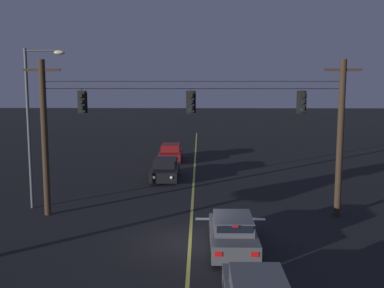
{
  "coord_description": "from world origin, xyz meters",
  "views": [
    {
      "loc": [
        0.4,
        -18.92,
        6.8
      ],
      "look_at": [
        0.0,
        4.88,
        3.47
      ],
      "focal_mm": 43.91,
      "sensor_mm": 36.0,
      "label": 1
    }
  ],
  "objects_px": {
    "street_lamp_corner": "(34,114)",
    "traffic_light_leftmost": "(82,102)",
    "traffic_light_left_inner": "(191,102)",
    "car_waiting_near_lane": "(233,234)",
    "traffic_light_centre": "(302,102)",
    "car_oncoming_lead": "(165,170)",
    "car_oncoming_trailing": "(171,153)"
  },
  "relations": [
    {
      "from": "street_lamp_corner",
      "to": "traffic_light_leftmost",
      "type": "bearing_deg",
      "value": -24.17
    },
    {
      "from": "traffic_light_left_inner",
      "to": "street_lamp_corner",
      "type": "distance_m",
      "value": 8.27
    },
    {
      "from": "car_waiting_near_lane",
      "to": "street_lamp_corner",
      "type": "height_order",
      "value": "street_lamp_corner"
    },
    {
      "from": "car_waiting_near_lane",
      "to": "traffic_light_centre",
      "type": "bearing_deg",
      "value": 52.16
    },
    {
      "from": "street_lamp_corner",
      "to": "car_oncoming_lead",
      "type": "bearing_deg",
      "value": 49.6
    },
    {
      "from": "car_oncoming_trailing",
      "to": "street_lamp_corner",
      "type": "relative_size",
      "value": 0.53
    },
    {
      "from": "traffic_light_centre",
      "to": "car_oncoming_lead",
      "type": "distance_m",
      "value": 12.33
    },
    {
      "from": "traffic_light_left_inner",
      "to": "street_lamp_corner",
      "type": "bearing_deg",
      "value": 171.15
    },
    {
      "from": "car_waiting_near_lane",
      "to": "car_oncoming_trailing",
      "type": "relative_size",
      "value": 0.98
    },
    {
      "from": "traffic_light_centre",
      "to": "car_waiting_near_lane",
      "type": "xyz_separation_m",
      "value": [
        -3.62,
        -4.66,
        -5.01
      ]
    },
    {
      "from": "street_lamp_corner",
      "to": "traffic_light_centre",
      "type": "bearing_deg",
      "value": -5.36
    },
    {
      "from": "car_oncoming_lead",
      "to": "street_lamp_corner",
      "type": "xyz_separation_m",
      "value": [
        -6.23,
        -7.32,
        4.33
      ]
    },
    {
      "from": "car_waiting_near_lane",
      "to": "car_oncoming_trailing",
      "type": "bearing_deg",
      "value": 100.4
    },
    {
      "from": "traffic_light_centre",
      "to": "car_oncoming_trailing",
      "type": "height_order",
      "value": "traffic_light_centre"
    },
    {
      "from": "traffic_light_leftmost",
      "to": "traffic_light_left_inner",
      "type": "relative_size",
      "value": 1.0
    },
    {
      "from": "car_oncoming_lead",
      "to": "car_oncoming_trailing",
      "type": "xyz_separation_m",
      "value": [
        -0.07,
        7.15,
        0.0
      ]
    },
    {
      "from": "car_waiting_near_lane",
      "to": "car_oncoming_lead",
      "type": "bearing_deg",
      "value": 105.5
    },
    {
      "from": "traffic_light_leftmost",
      "to": "car_waiting_near_lane",
      "type": "xyz_separation_m",
      "value": [
        7.08,
        -4.66,
        -5.01
      ]
    },
    {
      "from": "car_waiting_near_lane",
      "to": "traffic_light_left_inner",
      "type": "bearing_deg",
      "value": 110.72
    },
    {
      "from": "traffic_light_leftmost",
      "to": "traffic_light_centre",
      "type": "distance_m",
      "value": 10.7
    },
    {
      "from": "traffic_light_left_inner",
      "to": "car_oncoming_trailing",
      "type": "relative_size",
      "value": 0.28
    },
    {
      "from": "traffic_light_centre",
      "to": "car_oncoming_trailing",
      "type": "bearing_deg",
      "value": 115.07
    },
    {
      "from": "car_oncoming_lead",
      "to": "car_oncoming_trailing",
      "type": "height_order",
      "value": "same"
    },
    {
      "from": "traffic_light_leftmost",
      "to": "car_oncoming_lead",
      "type": "distance_m",
      "value": 10.51
    },
    {
      "from": "traffic_light_centre",
      "to": "car_waiting_near_lane",
      "type": "relative_size",
      "value": 0.28
    },
    {
      "from": "traffic_light_left_inner",
      "to": "traffic_light_centre",
      "type": "height_order",
      "value": "same"
    },
    {
      "from": "traffic_light_centre",
      "to": "car_oncoming_lead",
      "type": "relative_size",
      "value": 0.28
    },
    {
      "from": "traffic_light_left_inner",
      "to": "traffic_light_centre",
      "type": "relative_size",
      "value": 1.0
    },
    {
      "from": "car_oncoming_trailing",
      "to": "car_waiting_near_lane",
      "type": "bearing_deg",
      "value": -79.6
    },
    {
      "from": "traffic_light_left_inner",
      "to": "car_oncoming_lead",
      "type": "xyz_separation_m",
      "value": [
        -1.91,
        8.59,
        -5.01
      ]
    },
    {
      "from": "traffic_light_centre",
      "to": "car_oncoming_lead",
      "type": "height_order",
      "value": "traffic_light_centre"
    },
    {
      "from": "traffic_light_leftmost",
      "to": "car_oncoming_trailing",
      "type": "xyz_separation_m",
      "value": [
        3.34,
        15.74,
        -5.01
      ]
    }
  ]
}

